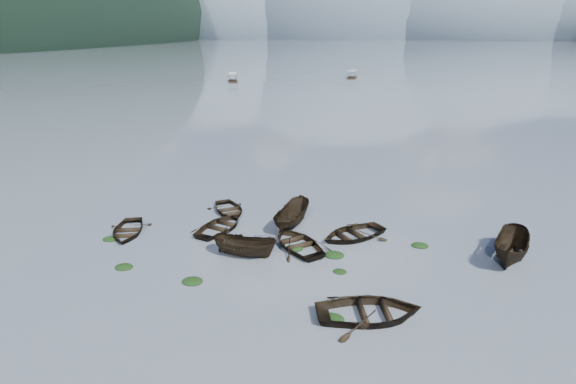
% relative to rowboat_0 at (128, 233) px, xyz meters
% --- Properties ---
extents(ground_plane, '(2400.00, 2400.00, 0.00)m').
position_rel_rowboat_0_xyz_m(ground_plane, '(9.90, -7.50, 0.00)').
color(ground_plane, slate).
extents(haze_mtn_a, '(520.00, 520.00, 280.00)m').
position_rel_rowboat_0_xyz_m(haze_mtn_a, '(-250.10, 892.50, 0.00)').
color(haze_mtn_a, '#475666').
rests_on(haze_mtn_a, ground).
extents(haze_mtn_b, '(520.00, 520.00, 340.00)m').
position_rel_rowboat_0_xyz_m(haze_mtn_b, '(-50.10, 892.50, 0.00)').
color(haze_mtn_b, '#475666').
rests_on(haze_mtn_b, ground).
extents(haze_mtn_c, '(520.00, 520.00, 260.00)m').
position_rel_rowboat_0_xyz_m(haze_mtn_c, '(149.90, 892.50, 0.00)').
color(haze_mtn_c, '#475666').
rests_on(haze_mtn_c, ground).
extents(haze_mtn_d, '(520.00, 520.00, 220.00)m').
position_rel_rowboat_0_xyz_m(haze_mtn_d, '(329.90, 892.50, 0.00)').
color(haze_mtn_d, '#475666').
rests_on(haze_mtn_d, ground).
extents(rowboat_0, '(3.95, 4.68, 0.83)m').
position_rel_rowboat_0_xyz_m(rowboat_0, '(0.00, 0.00, 0.00)').
color(rowboat_0, black).
rests_on(rowboat_0, ground).
extents(rowboat_1, '(4.20, 4.98, 0.88)m').
position_rel_rowboat_0_xyz_m(rowboat_1, '(5.82, 1.81, 0.00)').
color(rowboat_1, black).
rests_on(rowboat_1, ground).
extents(rowboat_2, '(4.05, 1.82, 1.52)m').
position_rel_rowboat_0_xyz_m(rowboat_2, '(8.48, -1.51, 0.00)').
color(rowboat_2, black).
rests_on(rowboat_2, ground).
extents(rowboat_3, '(5.34, 5.48, 0.93)m').
position_rel_rowboat_0_xyz_m(rowboat_3, '(11.35, 0.26, 0.00)').
color(rowboat_3, black).
rests_on(rowboat_3, ground).
extents(rowboat_4, '(5.75, 4.74, 1.04)m').
position_rel_rowboat_0_xyz_m(rowboat_4, '(15.88, -6.27, 0.00)').
color(rowboat_4, black).
rests_on(rowboat_4, ground).
extents(rowboat_5, '(3.38, 5.11, 1.85)m').
position_rel_rowboat_0_xyz_m(rowboat_5, '(23.81, 1.00, 0.00)').
color(rowboat_5, black).
rests_on(rowboat_5, ground).
extents(rowboat_6, '(4.50, 4.80, 0.81)m').
position_rel_rowboat_0_xyz_m(rowboat_6, '(5.42, 4.78, 0.00)').
color(rowboat_6, black).
rests_on(rowboat_6, ground).
extents(rowboat_7, '(5.55, 5.42, 0.94)m').
position_rel_rowboat_0_xyz_m(rowboat_7, '(14.62, 2.27, 0.00)').
color(rowboat_7, black).
rests_on(rowboat_7, ground).
extents(rowboat_8, '(2.51, 4.70, 1.72)m').
position_rel_rowboat_0_xyz_m(rowboat_8, '(10.37, 3.30, 0.00)').
color(rowboat_8, black).
rests_on(rowboat_8, ground).
extents(weed_clump_0, '(1.13, 0.93, 0.25)m').
position_rel_rowboat_0_xyz_m(weed_clump_0, '(6.57, -4.94, 0.00)').
color(weed_clump_0, black).
rests_on(weed_clump_0, ground).
extents(weed_clump_1, '(1.06, 0.85, 0.23)m').
position_rel_rowboat_0_xyz_m(weed_clump_1, '(2.18, -4.24, 0.00)').
color(weed_clump_1, black).
rests_on(weed_clump_1, ground).
extents(weed_clump_2, '(1.20, 0.96, 0.26)m').
position_rel_rowboat_0_xyz_m(weed_clump_2, '(14.17, -6.83, 0.00)').
color(weed_clump_2, black).
rests_on(weed_clump_2, ground).
extents(weed_clump_3, '(0.78, 0.66, 0.17)m').
position_rel_rowboat_0_xyz_m(weed_clump_3, '(14.17, -2.35, 0.00)').
color(weed_clump_3, black).
rests_on(weed_clump_3, ground).
extents(weed_clump_4, '(1.23, 0.98, 0.26)m').
position_rel_rowboat_0_xyz_m(weed_clump_4, '(13.67, -0.52, 0.00)').
color(weed_clump_4, black).
rests_on(weed_clump_4, ground).
extents(weed_clump_5, '(1.00, 0.80, 0.21)m').
position_rel_rowboat_0_xyz_m(weed_clump_5, '(-0.60, -1.09, 0.00)').
color(weed_clump_5, black).
rests_on(weed_clump_5, ground).
extents(weed_clump_6, '(1.09, 0.91, 0.23)m').
position_rel_rowboat_0_xyz_m(weed_clump_6, '(11.19, -0.11, 0.00)').
color(weed_clump_6, black).
rests_on(weed_clump_6, ground).
extents(weed_clump_7, '(1.05, 0.84, 0.23)m').
position_rel_rowboat_0_xyz_m(weed_clump_7, '(18.79, 1.78, 0.00)').
color(weed_clump_7, black).
rests_on(weed_clump_7, ground).
extents(pontoon_left, '(3.95, 5.95, 2.11)m').
position_rel_rowboat_0_xyz_m(pontoon_left, '(-21.90, 91.28, 0.00)').
color(pontoon_left, black).
rests_on(pontoon_left, ground).
extents(pontoon_centre, '(2.61, 5.45, 2.03)m').
position_rel_rowboat_0_xyz_m(pontoon_centre, '(8.26, 106.36, 0.00)').
color(pontoon_centre, black).
rests_on(pontoon_centre, ground).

